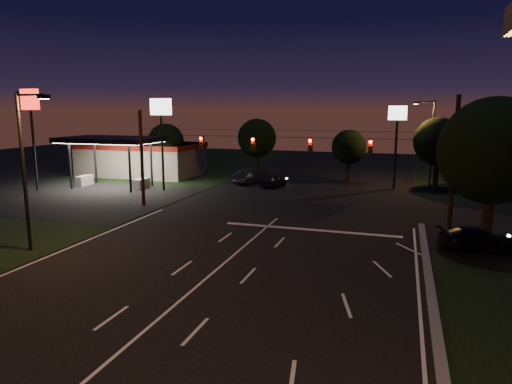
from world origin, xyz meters
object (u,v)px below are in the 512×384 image
at_px(car_oncoming_a, 274,181).
at_px(tree_right_near, 494,152).
at_px(car_cross, 479,239).
at_px(car_oncoming_b, 250,176).
at_px(utility_pole_right, 449,228).

bearing_deg(car_oncoming_a, tree_right_near, 144.88).
bearing_deg(car_cross, car_oncoming_a, 29.24).
relative_size(car_oncoming_a, car_oncoming_b, 0.83).
height_order(tree_right_near, car_cross, tree_right_near).
bearing_deg(car_oncoming_b, utility_pole_right, 156.65).
distance_m(tree_right_near, car_cross, 5.04).
distance_m(car_oncoming_a, car_cross, 24.52).
bearing_deg(car_oncoming_b, car_oncoming_a, 167.84).
bearing_deg(tree_right_near, utility_pole_right, 107.53).
bearing_deg(car_cross, car_oncoming_b, 31.77).
bearing_deg(car_cross, tree_right_near, -82.55).
bearing_deg(tree_right_near, car_oncoming_a, 135.40).
distance_m(tree_right_near, car_oncoming_b, 28.40).
bearing_deg(car_oncoming_a, utility_pole_right, 151.58).
relative_size(car_oncoming_a, car_cross, 0.89).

